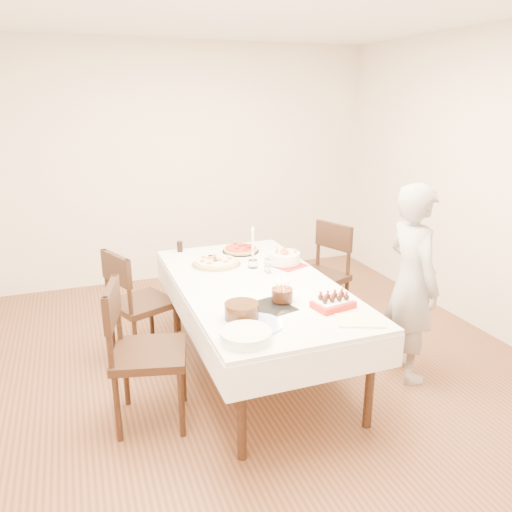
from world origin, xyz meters
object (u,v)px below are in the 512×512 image
object	(u,v)px
layer_cake	(242,312)
chair_left_dessert	(150,354)
birthday_cake	(282,290)
pasta_bowl	(284,258)
taper_candle	(253,247)
pizza_white	(216,263)
chair_left_savory	(142,303)
pizza_pepperoni	(241,249)
cola_glass	(180,247)
person	(412,283)
chair_right_savory	(317,277)
strawberry_box	(333,303)
dining_table	(256,327)

from	to	relation	value
layer_cake	chair_left_dessert	bearing A→B (deg)	158.66
layer_cake	birthday_cake	xyz separation A→B (m)	(0.35, 0.18, 0.03)
pasta_bowl	birthday_cake	world-z (taller)	birthday_cake
pasta_bowl	taper_candle	bearing A→B (deg)	-178.13
pizza_white	birthday_cake	world-z (taller)	birthday_cake
birthday_cake	chair_left_savory	bearing A→B (deg)	131.27
birthday_cake	pasta_bowl	bearing A→B (deg)	65.78
chair_left_dessert	taper_candle	distance (m)	1.28
chair_left_dessert	pizza_pepperoni	xyz separation A→B (m)	(1.02, 1.16, 0.27)
chair_left_savory	cola_glass	size ratio (longest dim) A/B	9.80
chair_left_dessert	person	size ratio (longest dim) A/B	0.65
person	cola_glass	xyz separation A→B (m)	(-1.46, 1.44, 0.04)
chair_right_savory	layer_cake	bearing A→B (deg)	-155.64
chair_left_savory	strawberry_box	distance (m)	1.65
chair_left_savory	birthday_cake	xyz separation A→B (m)	(0.84, -0.96, 0.36)
chair_left_dessert	pasta_bowl	distance (m)	1.48
layer_cake	birthday_cake	size ratio (longest dim) A/B	1.88
taper_candle	layer_cake	size ratio (longest dim) A/B	1.27
chair_left_savory	dining_table	bearing A→B (deg)	122.67
cola_glass	birthday_cake	size ratio (longest dim) A/B	0.66
person	chair_left_savory	bearing A→B (deg)	66.73
pasta_bowl	birthday_cake	bearing A→B (deg)	-114.22
dining_table	pasta_bowl	xyz separation A→B (m)	(0.38, 0.35, 0.43)
layer_cake	cola_glass	bearing A→B (deg)	92.17
taper_candle	pasta_bowl	bearing A→B (deg)	1.87
chair_right_savory	chair_left_savory	distance (m)	1.62
person	pizza_white	bearing A→B (deg)	57.28
chair_right_savory	chair_left_savory	bearing A→B (deg)	159.73
person	cola_glass	world-z (taller)	person
chair_left_savory	taper_candle	xyz separation A→B (m)	(0.90, -0.21, 0.45)
pizza_pepperoni	chair_right_savory	bearing A→B (deg)	-18.34
chair_left_dessert	pizza_pepperoni	world-z (taller)	chair_left_dessert
person	taper_candle	distance (m)	1.28
chair_right_savory	birthday_cake	distance (m)	1.30
pizza_white	pizza_pepperoni	xyz separation A→B (m)	(0.31, 0.29, 0.00)
chair_right_savory	cola_glass	world-z (taller)	chair_right_savory
chair_left_savory	layer_cake	distance (m)	1.28
pizza_pepperoni	birthday_cake	bearing A→B (deg)	-94.94
pasta_bowl	strawberry_box	bearing A→B (deg)	-93.46
birthday_cake	strawberry_box	xyz separation A→B (m)	(0.28, -0.21, -0.05)
person	pizza_white	size ratio (longest dim) A/B	3.67
layer_cake	pizza_white	bearing A→B (deg)	82.41
chair_left_dessert	taper_candle	size ratio (longest dim) A/B	2.81
chair_left_savory	birthday_cake	distance (m)	1.32
pizza_pepperoni	strawberry_box	world-z (taller)	strawberry_box
pizza_white	cola_glass	distance (m)	0.53
chair_left_dessert	birthday_cake	world-z (taller)	chair_left_dessert
chair_left_dessert	pasta_bowl	world-z (taller)	chair_left_dessert
chair_left_savory	chair_left_dessert	distance (m)	0.92
person	strawberry_box	size ratio (longest dim) A/B	5.72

